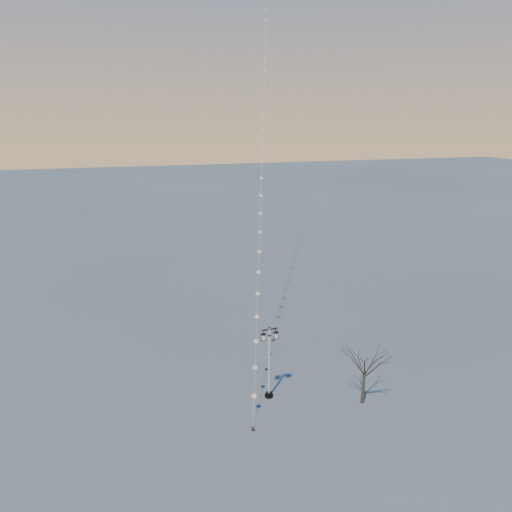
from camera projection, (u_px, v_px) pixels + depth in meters
name	position (u px, v px, depth m)	size (l,w,h in m)	color
ground	(277.00, 422.00, 25.97)	(300.00, 300.00, 0.00)	#5C5E5D
street_lamp	(269.00, 359.00, 27.63)	(1.21, 0.53, 4.77)	black
bare_tree	(365.00, 365.00, 27.05)	(2.25, 2.25, 3.74)	#342F24
kite_train	(263.00, 118.00, 40.29)	(13.72, 39.80, 33.38)	#2F2419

